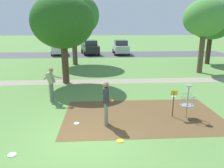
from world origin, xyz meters
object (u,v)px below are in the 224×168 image
parked_car_leftmost (59,47)px  tree_mid_left (73,15)px  tree_near_right (205,18)px  parked_car_center_right (121,47)px  disc_golf_basket (186,100)px  parked_car_center_left (90,47)px  player_foreground_watching (51,82)px  frisbee_mid_grass (12,155)px  frisbee_far_right (120,141)px  frisbee_by_tee (77,123)px  tree_near_left (212,21)px  frisbee_far_left (174,96)px  tree_mid_center (63,22)px  player_throwing (106,101)px

parked_car_leftmost → tree_mid_left: bearing=-69.2°
tree_near_right → parked_car_center_right: (-5.19, 11.95, -3.29)m
disc_golf_basket → parked_car_center_left: 20.93m
disc_golf_basket → player_foreground_watching: (-5.90, 2.33, 0.23)m
tree_near_right → frisbee_mid_grass: bearing=-135.0°
frisbee_far_right → tree_mid_left: 15.49m
frisbee_mid_grass → tree_near_right: tree_near_right is taller
player_foreground_watching → frisbee_by_tee: 3.19m
disc_golf_basket → parked_car_leftmost: size_ratio=0.31×
parked_car_center_left → parked_car_center_right: bearing=-0.6°
tree_near_left → tree_near_right: tree_near_left is taller
disc_golf_basket → tree_mid_left: 14.56m
parked_car_leftmost → parked_car_center_left: 4.09m
disc_golf_basket → tree_near_left: (7.27, 12.39, 3.40)m
parked_car_center_right → tree_mid_left: bearing=-124.7°
frisbee_far_left → parked_car_leftmost: size_ratio=0.05×
tree_near_left → parked_car_center_left: size_ratio=1.33×
tree_mid_center → parked_car_center_left: tree_mid_center is taller
player_foreground_watching → parked_car_center_left: parked_car_center_left is taller
frisbee_by_tee → player_foreground_watching: bearing=118.9°
disc_golf_basket → frisbee_mid_grass: 6.58m
frisbee_far_right → parked_car_leftmost: size_ratio=0.05×
frisbee_far_left → tree_near_right: tree_near_right is taller
player_throwing → tree_near_right: (7.87, 8.88, 3.24)m
frisbee_far_left → tree_near_right: size_ratio=0.04×
tree_mid_left → parked_car_center_left: bearing=81.4°
tree_mid_left → parked_car_leftmost: size_ratio=1.50×
frisbee_far_right → parked_car_center_right: bearing=84.2°
frisbee_mid_grass → tree_mid_left: tree_mid_left is taller
tree_near_right → tree_mid_center: (-10.31, -2.55, -0.32)m
frisbee_mid_grass → frisbee_by_tee: bearing=49.2°
player_foreground_watching → frisbee_far_left: player_foreground_watching is taller
tree_mid_left → tree_near_right: bearing=-22.7°
disc_golf_basket → frisbee_far_right: 3.42m
frisbee_mid_grass → parked_car_center_left: (1.44, 22.70, 0.91)m
frisbee_far_left → frisbee_far_right: bearing=-127.4°
tree_mid_left → parked_car_center_left: tree_mid_left is taller
disc_golf_basket → tree_mid_center: size_ratio=0.25×
parked_car_center_right → parked_car_center_left: bearing=179.4°
parked_car_center_right → tree_mid_center: bearing=-109.4°
tree_near_right → parked_car_center_left: tree_near_right is taller
player_foreground_watching → parked_car_leftmost: parked_car_leftmost is taller
tree_near_left → disc_golf_basket: bearing=-120.4°
tree_near_right → parked_car_leftmost: bearing=137.8°
player_foreground_watching → frisbee_mid_grass: bearing=-92.8°
frisbee_mid_grass → frisbee_far_left: same height
frisbee_mid_grass → tree_mid_left: bearing=88.9°
parked_car_center_left → disc_golf_basket: bearing=-77.1°
frisbee_far_right → parked_car_center_left: parked_car_center_left is taller
player_throwing → tree_near_left: tree_near_left is taller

